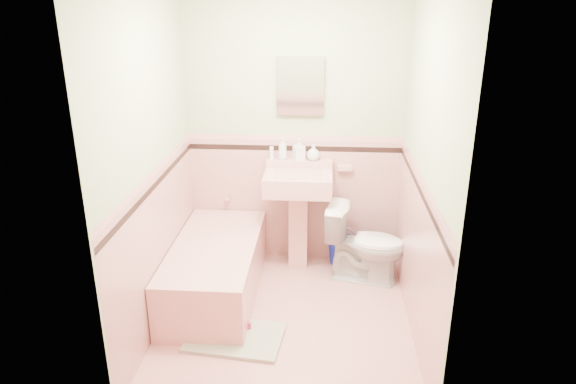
# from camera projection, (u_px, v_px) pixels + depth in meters

# --- Properties ---
(floor) EXTENTS (2.20, 2.20, 0.00)m
(floor) POSITION_uv_depth(u_px,v_px,m) (286.00, 318.00, 4.29)
(floor) COLOR #D7918D
(floor) RESTS_ON ground
(wall_back) EXTENTS (2.50, 0.00, 2.50)m
(wall_back) POSITION_uv_depth(u_px,v_px,m) (295.00, 134.00, 4.87)
(wall_back) COLOR beige
(wall_back) RESTS_ON ground
(wall_front) EXTENTS (2.50, 0.00, 2.50)m
(wall_front) POSITION_uv_depth(u_px,v_px,m) (270.00, 237.00, 2.82)
(wall_front) COLOR beige
(wall_front) RESTS_ON ground
(wall_left) EXTENTS (0.00, 2.50, 2.50)m
(wall_left) POSITION_uv_depth(u_px,v_px,m) (151.00, 169.00, 3.91)
(wall_left) COLOR beige
(wall_left) RESTS_ON ground
(wall_right) EXTENTS (0.00, 2.50, 2.50)m
(wall_right) POSITION_uv_depth(u_px,v_px,m) (425.00, 175.00, 3.78)
(wall_right) COLOR beige
(wall_right) RESTS_ON ground
(wainscot_back) EXTENTS (2.00, 0.00, 2.00)m
(wainscot_back) POSITION_uv_depth(u_px,v_px,m) (294.00, 200.00, 5.09)
(wainscot_back) COLOR #DA9792
(wainscot_back) RESTS_ON ground
(wainscot_front) EXTENTS (2.00, 0.00, 2.00)m
(wainscot_front) POSITION_uv_depth(u_px,v_px,m) (272.00, 338.00, 3.06)
(wainscot_front) COLOR #DA9792
(wainscot_front) RESTS_ON ground
(wainscot_left) EXTENTS (0.00, 2.20, 2.20)m
(wainscot_left) POSITION_uv_depth(u_px,v_px,m) (160.00, 248.00, 4.14)
(wainscot_left) COLOR #DA9792
(wainscot_left) RESTS_ON ground
(wainscot_right) EXTENTS (0.00, 2.20, 2.20)m
(wainscot_right) POSITION_uv_depth(u_px,v_px,m) (415.00, 256.00, 4.01)
(wainscot_right) COLOR #DA9792
(wainscot_right) RESTS_ON ground
(accent_back) EXTENTS (2.00, 0.00, 2.00)m
(accent_back) POSITION_uv_depth(u_px,v_px,m) (294.00, 148.00, 4.90)
(accent_back) COLOR black
(accent_back) RESTS_ON ground
(accent_front) EXTENTS (2.00, 0.00, 2.00)m
(accent_front) POSITION_uv_depth(u_px,v_px,m) (271.00, 257.00, 2.88)
(accent_front) COLOR black
(accent_front) RESTS_ON ground
(accent_left) EXTENTS (0.00, 2.20, 2.20)m
(accent_left) POSITION_uv_depth(u_px,v_px,m) (155.00, 185.00, 3.96)
(accent_left) COLOR black
(accent_left) RESTS_ON ground
(accent_right) EXTENTS (0.00, 2.20, 2.20)m
(accent_right) POSITION_uv_depth(u_px,v_px,m) (421.00, 192.00, 3.83)
(accent_right) COLOR black
(accent_right) RESTS_ON ground
(cap_back) EXTENTS (2.00, 0.00, 2.00)m
(cap_back) POSITION_uv_depth(u_px,v_px,m) (294.00, 138.00, 4.87)
(cap_back) COLOR #D78C8D
(cap_back) RESTS_ON ground
(cap_front) EXTENTS (2.00, 0.00, 2.00)m
(cap_front) POSITION_uv_depth(u_px,v_px,m) (270.00, 241.00, 2.85)
(cap_front) COLOR #D78C8D
(cap_front) RESTS_ON ground
(cap_left) EXTENTS (0.00, 2.20, 2.20)m
(cap_left) POSITION_uv_depth(u_px,v_px,m) (154.00, 173.00, 3.92)
(cap_left) COLOR #D78C8D
(cap_left) RESTS_ON ground
(cap_right) EXTENTS (0.00, 2.20, 2.20)m
(cap_right) POSITION_uv_depth(u_px,v_px,m) (422.00, 179.00, 3.79)
(cap_right) COLOR #D78C8D
(cap_right) RESTS_ON ground
(bathtub) EXTENTS (0.70, 1.50, 0.45)m
(bathtub) POSITION_uv_depth(u_px,v_px,m) (216.00, 271.00, 4.56)
(bathtub) COLOR #D28F8B
(bathtub) RESTS_ON floor
(tub_faucet) EXTENTS (0.04, 0.12, 0.04)m
(tub_faucet) POSITION_uv_depth(u_px,v_px,m) (229.00, 197.00, 5.09)
(tub_faucet) COLOR silver
(tub_faucet) RESTS_ON wall_back
(sink) EXTENTS (0.61, 0.50, 0.96)m
(sink) POSITION_uv_depth(u_px,v_px,m) (298.00, 221.00, 4.92)
(sink) COLOR #D28F8B
(sink) RESTS_ON floor
(sink_faucet) EXTENTS (0.02, 0.02, 0.10)m
(sink_faucet) POSITION_uv_depth(u_px,v_px,m) (299.00, 169.00, 4.88)
(sink_faucet) COLOR silver
(sink_faucet) RESTS_ON sink
(medicine_cabinet) EXTENTS (0.38, 0.04, 0.48)m
(medicine_cabinet) POSITION_uv_depth(u_px,v_px,m) (300.00, 86.00, 4.68)
(medicine_cabinet) COLOR white
(medicine_cabinet) RESTS_ON wall_back
(soap_dish) EXTENTS (0.13, 0.08, 0.04)m
(soap_dish) POSITION_uv_depth(u_px,v_px,m) (345.00, 168.00, 4.91)
(soap_dish) COLOR #D28F8B
(soap_dish) RESTS_ON wall_back
(soap_bottle_left) EXTENTS (0.10, 0.10, 0.21)m
(soap_bottle_left) POSITION_uv_depth(u_px,v_px,m) (283.00, 149.00, 4.87)
(soap_bottle_left) COLOR #B2B2B2
(soap_bottle_left) RESTS_ON sink
(soap_bottle_mid) EXTENTS (0.12, 0.12, 0.20)m
(soap_bottle_mid) POSITION_uv_depth(u_px,v_px,m) (299.00, 149.00, 4.86)
(soap_bottle_mid) COLOR #B2B2B2
(soap_bottle_mid) RESTS_ON sink
(soap_bottle_right) EXTENTS (0.13, 0.13, 0.15)m
(soap_bottle_right) POSITION_uv_depth(u_px,v_px,m) (313.00, 152.00, 4.86)
(soap_bottle_right) COLOR #B2B2B2
(soap_bottle_right) RESTS_ON sink
(tube) EXTENTS (0.05, 0.05, 0.12)m
(tube) POSITION_uv_depth(u_px,v_px,m) (272.00, 153.00, 4.89)
(tube) COLOR white
(tube) RESTS_ON sink
(toilet) EXTENTS (0.76, 0.53, 0.71)m
(toilet) POSITION_uv_depth(u_px,v_px,m) (366.00, 244.00, 4.76)
(toilet) COLOR white
(toilet) RESTS_ON floor
(bucket) EXTENTS (0.35, 0.35, 0.26)m
(bucket) POSITION_uv_depth(u_px,v_px,m) (341.00, 251.00, 5.12)
(bucket) COLOR #0B1B97
(bucket) RESTS_ON floor
(bath_mat) EXTENTS (0.76, 0.55, 0.03)m
(bath_mat) POSITION_uv_depth(u_px,v_px,m) (235.00, 337.00, 4.02)
(bath_mat) COLOR #98A085
(bath_mat) RESTS_ON floor
(shoe) EXTENTS (0.15, 0.11, 0.05)m
(shoe) POSITION_uv_depth(u_px,v_px,m) (242.00, 326.00, 4.10)
(shoe) COLOR #BF1E59
(shoe) RESTS_ON bath_mat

